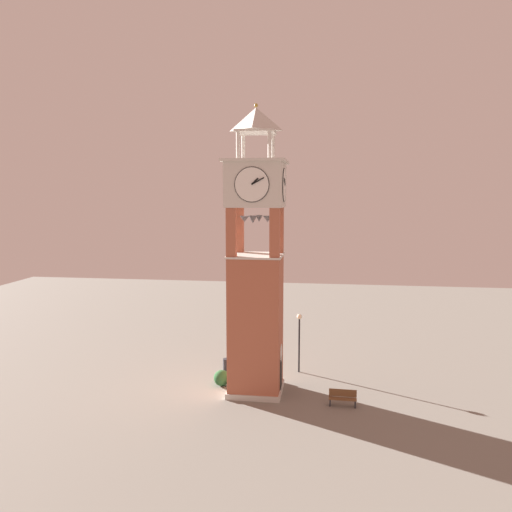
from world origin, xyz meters
name	(u,v)px	position (x,y,z in m)	size (l,w,h in m)	color
ground	(256,391)	(0.00, 0.00, 0.00)	(80.00, 80.00, 0.00)	gray
clock_tower	(256,277)	(0.00, 0.00, 7.28)	(3.70, 3.70, 17.59)	#AD5B42
park_bench	(343,398)	(-1.49, -5.32, 0.48)	(0.49, 1.61, 0.95)	brown
lamp_post	(299,332)	(3.87, -2.46, 2.83)	(0.36, 0.36, 4.12)	black
trash_bin	(227,364)	(3.59, 2.60, 0.40)	(0.52, 0.52, 0.80)	#2D2D33
shrub_near_entry	(222,378)	(0.64, 2.34, 0.51)	(1.03, 1.03, 1.01)	#28562D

